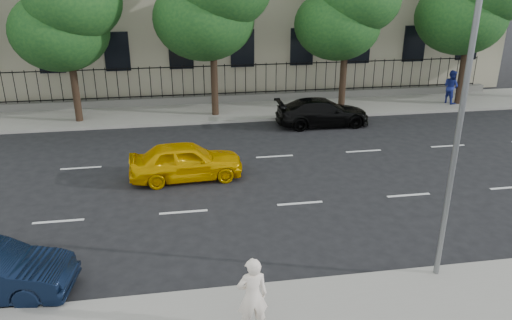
{
  "coord_description": "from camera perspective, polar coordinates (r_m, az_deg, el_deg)",
  "views": [
    {
      "loc": [
        -3.98,
        -12.5,
        7.83
      ],
      "look_at": [
        -1.46,
        3.0,
        1.52
      ],
      "focal_mm": 35.0,
      "sensor_mm": 36.0,
      "label": 1
    }
  ],
  "objects": [
    {
      "name": "black_sedan",
      "position": [
        25.53,
        7.61,
        5.44
      ],
      "size": [
        4.73,
        1.93,
        1.37
      ],
      "primitive_type": "imported",
      "rotation": [
        0.0,
        0.0,
        1.57
      ],
      "color": "black",
      "rests_on": "ground"
    },
    {
      "name": "lane_markings",
      "position": [
        19.36,
        3.43,
        -1.99
      ],
      "size": [
        49.6,
        4.62,
        0.01
      ],
      "primitive_type": null,
      "color": "silver",
      "rests_on": "ground"
    },
    {
      "name": "pedestrian_far",
      "position": [
        30.87,
        21.4,
        7.8
      ],
      "size": [
        0.97,
        1.1,
        1.9
      ],
      "primitive_type": "imported",
      "rotation": [
        0.0,
        0.0,
        1.88
      ],
      "color": "navy",
      "rests_on": "far_sidewalk"
    },
    {
      "name": "tree_d",
      "position": [
        27.47,
        10.43,
        17.39
      ],
      "size": [
        5.34,
        4.94,
        8.84
      ],
      "color": "#382619",
      "rests_on": "far_sidewalk"
    },
    {
      "name": "yellow_taxi",
      "position": [
        19.15,
        -8.0,
        -0.09
      ],
      "size": [
        4.38,
        1.97,
        1.46
      ],
      "primitive_type": "imported",
      "rotation": [
        0.0,
        0.0,
        1.63
      ],
      "color": "#DDA100",
      "rests_on": "ground"
    },
    {
      "name": "far_sidewalk",
      "position": [
        27.9,
        -0.68,
        5.75
      ],
      "size": [
        60.0,
        4.0,
        0.15
      ],
      "primitive_type": "cube",
      "color": "gray",
      "rests_on": "ground"
    },
    {
      "name": "street_light",
      "position": [
        12.83,
        21.61,
        8.3
      ],
      "size": [
        0.25,
        3.32,
        8.05
      ],
      "color": "slate",
      "rests_on": "near_sidewalk"
    },
    {
      "name": "ground",
      "position": [
        15.28,
        7.32,
        -9.13
      ],
      "size": [
        120.0,
        120.0,
        0.0
      ],
      "primitive_type": "plane",
      "color": "black",
      "rests_on": "ground"
    },
    {
      "name": "iron_fence",
      "position": [
        29.37,
        -1.19,
        7.73
      ],
      "size": [
        30.0,
        0.5,
        2.2
      ],
      "color": "slate",
      "rests_on": "far_sidewalk"
    },
    {
      "name": "tree_b",
      "position": [
        26.41,
        -20.96,
        16.21
      ],
      "size": [
        5.53,
        5.12,
        8.97
      ],
      "color": "#382619",
      "rests_on": "far_sidewalk"
    },
    {
      "name": "woman_near",
      "position": [
        11.15,
        -0.42,
        -15.29
      ],
      "size": [
        0.72,
        0.5,
        1.88
      ],
      "primitive_type": "imported",
      "rotation": [
        0.0,
        0.0,
        3.21
      ],
      "color": "white",
      "rests_on": "near_sidewalk"
    }
  ]
}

